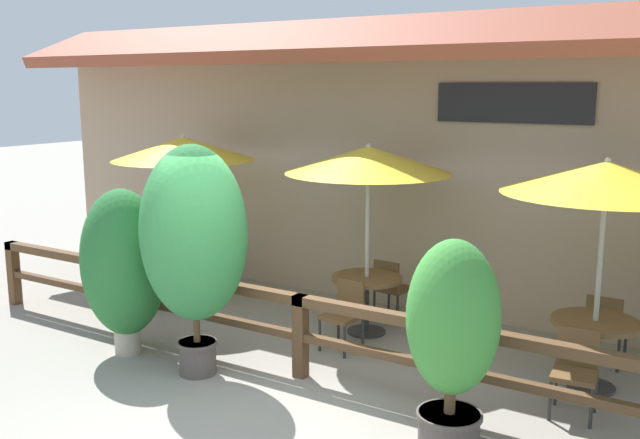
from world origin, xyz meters
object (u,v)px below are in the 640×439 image
at_px(chair_middle_wallside, 391,286).
at_px(chair_far_wallside, 605,326).
at_px(dining_table_far, 595,334).
at_px(patio_umbrella_far, 606,178).
at_px(dining_table_middle, 367,288).
at_px(potted_plant_tall_tropical, 124,264).
at_px(potted_plant_small_flowering, 194,237).
at_px(dining_table_near, 187,258).
at_px(patio_umbrella_near, 184,149).
at_px(chair_near_wallside, 218,258).
at_px(chair_far_streetside, 576,368).
at_px(patio_umbrella_middle, 368,160).
at_px(potted_plant_broad_leaf, 452,329).
at_px(chair_near_streetside, 154,277).
at_px(chair_middle_streetside, 345,312).

relative_size(chair_middle_wallside, chair_far_wallside, 1.00).
bearing_deg(dining_table_far, patio_umbrella_far, 26.57).
bearing_deg(dining_table_middle, potted_plant_tall_tropical, -134.19).
bearing_deg(patio_umbrella_far, dining_table_far, -153.43).
bearing_deg(potted_plant_small_flowering, dining_table_near, 134.26).
height_order(chair_middle_wallside, patio_umbrella_far, patio_umbrella_far).
height_order(patio_umbrella_near, potted_plant_tall_tropical, patio_umbrella_near).
distance_m(chair_near_wallside, chair_far_streetside, 6.18).
height_order(chair_near_wallside, patio_umbrella_middle, patio_umbrella_middle).
distance_m(chair_near_wallside, dining_table_middle, 3.15).
relative_size(dining_table_near, chair_far_wallside, 1.08).
height_order(potted_plant_tall_tropical, potted_plant_broad_leaf, potted_plant_tall_tropical).
distance_m(patio_umbrella_near, patio_umbrella_middle, 3.10).
bearing_deg(patio_umbrella_near, patio_umbrella_middle, 0.64).
bearing_deg(potted_plant_tall_tropical, dining_table_far, 21.02).
bearing_deg(chair_near_streetside, patio_umbrella_near, 97.88).
bearing_deg(chair_near_wallside, chair_near_streetside, 81.00).
distance_m(chair_middle_streetside, chair_middle_wallside, 1.32).
xyz_separation_m(chair_far_wallside, potted_plant_broad_leaf, (-0.83, -2.69, 0.61)).
bearing_deg(chair_near_wallside, patio_umbrella_middle, 161.13).
bearing_deg(chair_near_streetside, dining_table_near, 97.88).
bearing_deg(potted_plant_tall_tropical, patio_umbrella_far, 21.02).
bearing_deg(dining_table_far, potted_plant_broad_leaf, -113.60).
relative_size(patio_umbrella_near, chair_far_streetside, 2.92).
height_order(dining_table_middle, patio_umbrella_far, patio_umbrella_far).
distance_m(patio_umbrella_middle, dining_table_middle, 1.68).
relative_size(chair_middle_streetside, potted_plant_broad_leaf, 0.45).
distance_m(chair_near_streetside, patio_umbrella_middle, 3.69).
relative_size(chair_far_streetside, potted_plant_broad_leaf, 0.45).
distance_m(patio_umbrella_near, chair_middle_wallside, 3.68).
bearing_deg(dining_table_near, chair_near_wallside, 87.95).
bearing_deg(chair_middle_streetside, chair_far_wallside, 28.67).
relative_size(dining_table_near, potted_plant_tall_tropical, 0.45).
relative_size(patio_umbrella_near, chair_middle_wallside, 2.92).
bearing_deg(dining_table_near, chair_near_streetside, -92.17).
relative_size(chair_middle_wallside, dining_table_far, 0.93).
height_order(chair_far_wallside, potted_plant_broad_leaf, potted_plant_broad_leaf).
relative_size(patio_umbrella_near, potted_plant_broad_leaf, 1.31).
xyz_separation_m(chair_near_wallside, patio_umbrella_far, (5.98, -0.91, 1.81)).
distance_m(dining_table_middle, potted_plant_tall_tropical, 3.10).
bearing_deg(dining_table_near, patio_umbrella_near, 135.00).
bearing_deg(chair_near_streetside, patio_umbrella_far, 14.47).
xyz_separation_m(patio_umbrella_far, chair_far_streetside, (-0.02, -0.74, -1.81)).
xyz_separation_m(chair_far_wallside, potted_plant_tall_tropical, (-5.01, -2.67, 0.64)).
xyz_separation_m(dining_table_far, chair_far_wallside, (-0.02, 0.74, -0.13)).
bearing_deg(dining_table_near, patio_umbrella_far, -2.13).
bearing_deg(dining_table_far, patio_umbrella_near, 177.87).
height_order(chair_middle_streetside, chair_middle_wallside, same).
xyz_separation_m(patio_umbrella_near, potted_plant_small_flowering, (2.12, -2.18, -0.70)).
bearing_deg(dining_table_near, potted_plant_small_flowering, -45.74).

